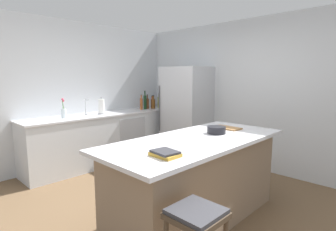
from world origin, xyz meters
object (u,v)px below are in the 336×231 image
whiskey_bottle (153,103)px  cookbook_stack (165,154)px  flower_vase (63,112)px  hot_sauce_bottle (152,103)px  sink_faucet (86,106)px  wine_bottle (145,102)px  olive_oil_bottle (159,102)px  bar_stool (196,226)px  soda_bottle (159,101)px  refrigerator (186,113)px  mixing_bowl (216,130)px  kitchen_island (196,179)px  paper_towel_roll (101,107)px  vinegar_bottle (141,103)px  cutting_board (227,128)px  syrup_bottle (147,103)px

whiskey_bottle → cookbook_stack: size_ratio=1.16×
flower_vase → hot_sauce_bottle: bearing=91.5°
sink_faucet → wine_bottle: wine_bottle is taller
flower_vase → olive_oil_bottle: size_ratio=1.04×
bar_stool → sink_faucet: size_ratio=2.31×
soda_bottle → sink_faucet: bearing=-91.1°
refrigerator → whiskey_bottle: refrigerator is taller
olive_oil_bottle → mixing_bowl: (2.43, -1.37, -0.08)m
wine_bottle → mixing_bowl: 2.67m
kitchen_island → paper_towel_roll: size_ratio=7.27×
hot_sauce_bottle → paper_towel_roll: bearing=-86.6°
flower_vase → vinegar_bottle: size_ratio=1.07×
kitchen_island → cookbook_stack: bearing=-73.3°
refrigerator → vinegar_bottle: (-0.86, -0.43, 0.16)m
hot_sauce_bottle → cutting_board: size_ratio=0.69×
syrup_bottle → whiskey_bottle: bearing=61.9°
kitchen_island → olive_oil_bottle: (-2.44, 1.75, 0.59)m
vinegar_bottle → cutting_board: (2.40, -0.54, -0.11)m
syrup_bottle → cutting_board: (2.42, -0.73, -0.10)m
syrup_bottle → olive_oil_bottle: bearing=77.6°
refrigerator → cutting_board: bearing=-32.4°
refrigerator → bar_stool: refrigerator is taller
paper_towel_roll → syrup_bottle: paper_towel_roll is taller
wine_bottle → syrup_bottle: bearing=104.2°
olive_oil_bottle → refrigerator: bearing=-2.8°
kitchen_island → soda_bottle: size_ratio=6.40×
bar_stool → soda_bottle: bearing=139.7°
olive_oil_bottle → whiskey_bottle: (-0.00, -0.17, -0.01)m
bar_stool → mixing_bowl: 1.49m
flower_vase → paper_towel_roll: (0.03, 0.70, 0.03)m
cookbook_stack → cutting_board: (-0.29, 1.44, -0.02)m
hot_sauce_bottle → mixing_bowl: hot_sauce_bottle is taller
hot_sauce_bottle → cutting_board: hot_sauce_bottle is taller
wine_bottle → cutting_board: bearing=-15.1°
syrup_bottle → soda_bottle: bearing=94.5°
soda_bottle → vinegar_bottle: soda_bottle is taller
cookbook_stack → soda_bottle: bearing=137.0°
syrup_bottle → cookbook_stack: bearing=-38.7°
bar_stool → syrup_bottle: size_ratio=2.28×
hot_sauce_bottle → refrigerator: bearing=2.8°
refrigerator → soda_bottle: (-0.91, 0.14, 0.17)m
kitchen_island → flower_vase: 2.61m
mixing_bowl → cookbook_stack: bearing=-78.7°
flower_vase → whiskey_bottle: size_ratio=1.16×
soda_bottle → refrigerator: bearing=-8.9°
cookbook_stack → sink_faucet: bearing=164.3°
refrigerator → bar_stool: size_ratio=2.59×
cookbook_stack → bar_stool: bearing=-19.3°
refrigerator → hot_sauce_bottle: 0.96m
sink_faucet → mixing_bowl: bearing=6.8°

